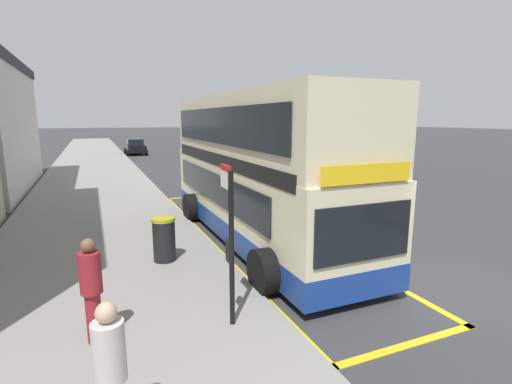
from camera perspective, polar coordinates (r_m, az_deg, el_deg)
The scene contains 10 objects.
ground_plane at distance 38.58m, azimuth -12.68°, elevation 5.15°, with size 260.00×260.00×0.00m, color #333335.
pavement_near at distance 37.93m, azimuth -23.15°, elevation 4.55°, with size 6.00×76.00×0.14m, color gray.
double_decker_bus at distance 11.68m, azimuth 0.01°, elevation 2.85°, with size 3.21×10.27×4.40m.
bus_bay_markings at distance 12.44m, azimuth -0.59°, elevation -6.36°, with size 3.10×13.54×0.01m.
bus_stop_sign at distance 6.56m, azimuth -3.92°, elevation -6.24°, with size 0.09×0.51×2.79m.
parked_car_white_far at distance 32.79m, azimuth -2.54°, elevation 5.83°, with size 2.09×4.20×1.62m.
parked_car_black_across at distance 41.97m, azimuth -17.60°, elevation 6.45°, with size 2.09×4.20×1.62m.
pedestrian_waiting_near_sign at distance 6.74m, azimuth -23.37°, elevation -12.84°, with size 0.34×0.34×1.74m.
pedestrian_further_back at distance 4.73m, azimuth -20.89°, elevation -23.67°, with size 0.34×0.34×1.71m.
litter_bin at distance 9.99m, azimuth -13.57°, elevation -6.86°, with size 0.59×0.59×1.12m.
Camera 1 is at (-7.02, -5.76, 3.70)m, focal length 26.78 mm.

